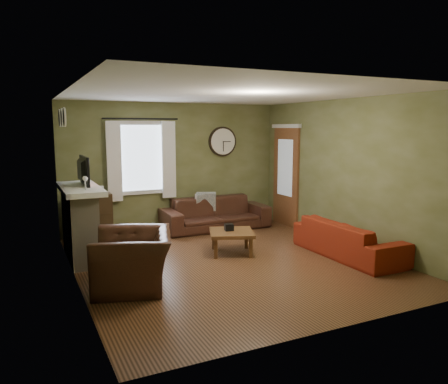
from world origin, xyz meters
name	(u,v)px	position (x,y,z in m)	size (l,w,h in m)	color
floor	(229,261)	(0.00, 0.00, 0.00)	(4.60, 5.20, 0.00)	#50311D
ceiling	(229,94)	(0.00, 0.00, 2.60)	(4.60, 5.20, 0.00)	white
wall_left	(73,189)	(-2.30, 0.00, 1.30)	(0.00, 5.20, 2.60)	#61663A
wall_right	(346,173)	(2.30, 0.00, 1.30)	(0.00, 5.20, 2.60)	#61663A
wall_back	(174,166)	(0.00, 2.60, 1.30)	(4.60, 0.00, 2.60)	#61663A
wall_front	(343,207)	(0.00, -2.60, 1.30)	(4.60, 0.00, 2.60)	#61663A
fireplace	(80,225)	(-2.10, 1.15, 0.55)	(0.40, 1.40, 1.10)	tan
firebox	(93,239)	(-1.91, 1.15, 0.30)	(0.04, 0.60, 0.55)	black
mantel	(80,189)	(-2.07, 1.15, 1.14)	(0.58, 1.60, 0.08)	white
tv	(79,174)	(-2.05, 1.30, 1.35)	(0.60, 0.08, 0.35)	black
tv_screen	(84,171)	(-1.97, 1.30, 1.41)	(0.02, 0.62, 0.36)	#994C3F
medallion_left	(64,117)	(-2.28, 0.80, 2.25)	(0.28, 0.28, 0.03)	white
medallion_mid	(62,118)	(-2.28, 1.15, 2.25)	(0.28, 0.28, 0.03)	white
medallion_right	(60,118)	(-2.28, 1.50, 2.25)	(0.28, 0.28, 0.03)	white
window_pane	(141,158)	(-0.70, 2.58, 1.50)	(1.00, 0.02, 1.30)	silver
curtain_rod	(141,119)	(-0.70, 2.48, 2.27)	(0.03, 0.03, 1.50)	black
curtain_left	(114,162)	(-1.25, 2.48, 1.45)	(0.28, 0.04, 1.55)	white
curtain_right	(169,160)	(-0.15, 2.48, 1.45)	(0.28, 0.04, 1.55)	white
wall_clock	(223,142)	(1.10, 2.55, 1.80)	(0.64, 0.06, 0.64)	white
door	(286,177)	(2.27, 1.85, 1.05)	(0.05, 0.90, 2.10)	brown
bookshelf	(92,217)	(-1.73, 2.33, 0.43)	(0.73, 0.31, 0.86)	#302212
book	(91,190)	(-1.74, 2.28, 0.96)	(0.17, 0.23, 0.02)	brown
sofa_brown	(215,213)	(0.74, 2.14, 0.33)	(2.23, 0.87, 0.65)	#381E15
pillow_left	(206,202)	(0.61, 2.34, 0.55)	(0.40, 0.12, 0.40)	gray
pillow_right	(203,202)	(0.54, 2.35, 0.55)	(0.36, 0.11, 0.36)	gray
sofa_red	(348,239)	(1.89, -0.59, 0.29)	(2.00, 0.78, 0.58)	maroon
armchair	(133,260)	(-1.64, -0.45, 0.37)	(1.14, 0.99, 0.74)	#381E15
coffee_table	(232,242)	(0.23, 0.38, 0.19)	(0.71, 0.71, 0.38)	brown
tissue_box	(229,229)	(0.22, 0.45, 0.40)	(0.14, 0.14, 0.11)	black
wine_glass_a	(86,184)	(-2.05, 0.64, 1.28)	(0.07, 0.07, 0.20)	white
wine_glass_b	(85,183)	(-2.05, 0.69, 1.28)	(0.07, 0.07, 0.20)	white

